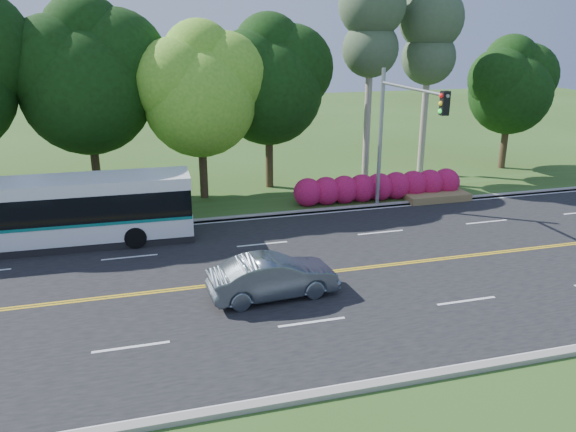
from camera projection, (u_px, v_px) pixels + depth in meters
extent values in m
plane|color=#324F1A|center=(296.00, 276.00, 20.97)|extent=(120.00, 120.00, 0.00)
cube|color=black|center=(296.00, 276.00, 20.96)|extent=(60.00, 14.00, 0.02)
cube|color=gray|center=(256.00, 216.00, 27.48)|extent=(60.00, 0.30, 0.15)
cube|color=gray|center=(374.00, 386.00, 14.40)|extent=(60.00, 0.30, 0.15)
cube|color=#324F1A|center=(248.00, 206.00, 29.18)|extent=(60.00, 4.00, 0.10)
cube|color=gold|center=(297.00, 276.00, 20.89)|extent=(57.00, 0.10, 0.00)
cube|color=gold|center=(296.00, 275.00, 21.03)|extent=(57.00, 0.10, 0.00)
cube|color=silver|center=(131.00, 347.00, 16.25)|extent=(2.20, 0.12, 0.00)
cube|color=silver|center=(312.00, 322.00, 17.63)|extent=(2.20, 0.12, 0.00)
cube|color=silver|center=(466.00, 301.00, 19.01)|extent=(2.20, 0.12, 0.00)
cube|color=silver|center=(130.00, 257.00, 22.65)|extent=(2.20, 0.12, 0.00)
cube|color=silver|center=(262.00, 244.00, 24.03)|extent=(2.20, 0.12, 0.00)
cube|color=silver|center=(381.00, 232.00, 25.42)|extent=(2.20, 0.12, 0.00)
cube|color=silver|center=(487.00, 222.00, 26.80)|extent=(2.20, 0.12, 0.00)
cube|color=silver|center=(257.00, 219.00, 27.22)|extent=(57.00, 0.12, 0.00)
cube|color=silver|center=(369.00, 381.00, 14.69)|extent=(57.00, 0.12, 0.00)
cylinder|color=#312316|center=(96.00, 169.00, 29.49)|extent=(0.44, 0.44, 3.60)
sphere|color=black|center=(87.00, 89.00, 28.18)|extent=(6.60, 6.60, 6.60)
sphere|color=black|center=(115.00, 61.00, 28.41)|extent=(5.28, 5.28, 5.28)
sphere|color=black|center=(56.00, 66.00, 27.30)|extent=(4.95, 4.95, 4.95)
sphere|color=black|center=(84.00, 37.00, 27.79)|extent=(4.29, 4.29, 4.29)
cylinder|color=#312316|center=(203.00, 170.00, 30.01)|extent=(0.44, 0.44, 3.24)
sphere|color=#52A522|center=(200.00, 101.00, 28.86)|extent=(5.80, 5.80, 5.80)
sphere|color=#52A522|center=(223.00, 77.00, 29.09)|extent=(4.64, 4.64, 4.64)
sphere|color=#52A522|center=(176.00, 81.00, 28.06)|extent=(4.35, 4.35, 4.35)
sphere|color=#52A522|center=(199.00, 57.00, 28.56)|extent=(3.77, 3.77, 3.77)
cylinder|color=#312316|center=(269.00, 158.00, 32.36)|extent=(0.44, 0.44, 3.42)
sphere|color=black|center=(269.00, 91.00, 31.15)|extent=(6.00, 6.00, 6.00)
sphere|color=black|center=(291.00, 68.00, 31.39)|extent=(4.80, 4.80, 4.80)
sphere|color=black|center=(248.00, 72.00, 30.34)|extent=(4.50, 4.50, 4.50)
sphere|color=black|center=(268.00, 48.00, 30.83)|extent=(3.90, 3.90, 3.90)
cylinder|color=#A59A85|center=(368.00, 99.00, 32.86)|extent=(0.40, 0.40, 9.80)
sphere|color=#3F5736|center=(370.00, 49.00, 31.97)|extent=(3.23, 3.23, 3.23)
sphere|color=#3F5736|center=(372.00, 4.00, 31.22)|extent=(3.80, 3.80, 3.80)
cylinder|color=#A59A85|center=(425.00, 102.00, 34.43)|extent=(0.40, 0.40, 9.10)
sphere|color=#3F5736|center=(428.00, 58.00, 33.61)|extent=(3.23, 3.23, 3.23)
sphere|color=#3F5736|center=(431.00, 19.00, 32.91)|extent=(3.80, 3.80, 3.80)
cylinder|color=#312316|center=(504.00, 145.00, 36.90)|extent=(0.44, 0.44, 3.06)
sphere|color=black|center=(510.00, 93.00, 35.84)|extent=(5.20, 5.20, 5.20)
sphere|color=black|center=(525.00, 76.00, 36.08)|extent=(4.16, 4.16, 4.16)
sphere|color=black|center=(500.00, 79.00, 35.11)|extent=(3.90, 3.90, 3.90)
sphere|color=black|center=(511.00, 61.00, 35.61)|extent=(3.38, 3.38, 3.38)
sphere|color=#A00D3E|center=(308.00, 193.00, 28.98)|extent=(1.50, 1.50, 1.50)
sphere|color=#A00D3E|center=(326.00, 191.00, 29.23)|extent=(1.50, 1.50, 1.50)
sphere|color=#A00D3E|center=(344.00, 190.00, 29.49)|extent=(1.50, 1.50, 1.50)
sphere|color=#A00D3E|center=(362.00, 188.00, 29.74)|extent=(1.50, 1.50, 1.50)
sphere|color=#A00D3E|center=(379.00, 187.00, 29.99)|extent=(1.50, 1.50, 1.50)
sphere|color=#A00D3E|center=(396.00, 186.00, 30.24)|extent=(1.50, 1.50, 1.50)
sphere|color=#A00D3E|center=(413.00, 184.00, 30.49)|extent=(1.50, 1.50, 1.50)
sphere|color=#A00D3E|center=(430.00, 183.00, 30.74)|extent=(1.50, 1.50, 1.50)
sphere|color=#A00D3E|center=(446.00, 182.00, 30.99)|extent=(1.50, 1.50, 1.50)
cube|color=olive|center=(436.00, 197.00, 30.19)|extent=(3.50, 1.40, 0.40)
cylinder|color=#92969A|center=(380.00, 140.00, 28.17)|extent=(0.20, 0.20, 7.00)
cylinder|color=#92969A|center=(412.00, 89.00, 24.54)|extent=(0.14, 6.00, 0.14)
cube|color=black|center=(445.00, 103.00, 22.07)|extent=(0.32, 0.28, 0.95)
sphere|color=red|center=(442.00, 96.00, 21.94)|extent=(0.18, 0.18, 0.18)
sphere|color=yellow|center=(441.00, 103.00, 22.03)|extent=(0.18, 0.18, 0.18)
sphere|color=#19D833|center=(440.00, 111.00, 22.13)|extent=(0.18, 0.18, 0.18)
cube|color=white|center=(60.00, 228.00, 23.69)|extent=(11.06, 2.60, 0.91)
cube|color=black|center=(57.00, 205.00, 23.37)|extent=(11.01, 2.63, 1.14)
cube|color=white|center=(54.00, 186.00, 23.11)|extent=(11.06, 2.60, 0.51)
cube|color=#0C746B|center=(59.00, 219.00, 23.57)|extent=(11.01, 2.64, 0.13)
cube|color=black|center=(62.00, 241.00, 23.89)|extent=(11.06, 2.50, 0.32)
cylinder|color=black|center=(136.00, 237.00, 23.50)|extent=(0.92, 0.28, 0.92)
cylinder|color=black|center=(136.00, 221.00, 25.51)|extent=(0.92, 0.28, 0.92)
imported|color=slate|center=(273.00, 277.00, 19.12)|extent=(4.53, 1.89, 1.46)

